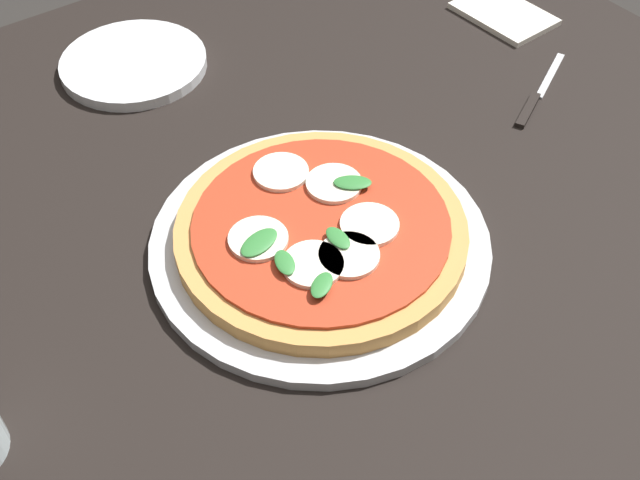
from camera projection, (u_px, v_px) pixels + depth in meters
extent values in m
cube|color=black|center=(342.00, 222.00, 0.86)|extent=(1.12, 1.13, 0.04)
cube|color=black|center=(385.00, 108.00, 1.58)|extent=(0.07, 0.07, 0.68)
cylinder|color=silver|center=(320.00, 243.00, 0.80)|extent=(0.34, 0.34, 0.01)
cylinder|color=tan|center=(321.00, 232.00, 0.79)|extent=(0.29, 0.29, 0.02)
cylinder|color=#B7381E|center=(321.00, 224.00, 0.78)|extent=(0.26, 0.26, 0.00)
cylinder|color=white|center=(349.00, 255.00, 0.75)|extent=(0.06, 0.06, 0.00)
cylinder|color=white|center=(370.00, 225.00, 0.78)|extent=(0.06, 0.06, 0.00)
cylinder|color=white|center=(334.00, 183.00, 0.82)|extent=(0.06, 0.06, 0.00)
cylinder|color=white|center=(281.00, 172.00, 0.83)|extent=(0.06, 0.06, 0.00)
cylinder|color=white|center=(258.00, 239.00, 0.76)|extent=(0.06, 0.06, 0.00)
cylinder|color=white|center=(313.00, 264.00, 0.74)|extent=(0.06, 0.06, 0.00)
ellipsoid|color=#337F38|center=(338.00, 238.00, 0.76)|extent=(0.03, 0.02, 0.00)
ellipsoid|color=#337F38|center=(259.00, 242.00, 0.76)|extent=(0.03, 0.05, 0.00)
ellipsoid|color=#337F38|center=(285.00, 262.00, 0.74)|extent=(0.04, 0.03, 0.00)
ellipsoid|color=#337F38|center=(322.00, 285.00, 0.72)|extent=(0.03, 0.04, 0.00)
ellipsoid|color=#337F38|center=(353.00, 182.00, 0.81)|extent=(0.04, 0.04, 0.00)
cylinder|color=white|center=(134.00, 63.00, 1.02)|extent=(0.19, 0.19, 0.01)
cube|color=white|center=(504.00, 14.00, 1.10)|extent=(0.13, 0.10, 0.01)
cube|color=black|center=(531.00, 112.00, 0.95)|extent=(0.04, 0.07, 0.01)
cube|color=silver|center=(550.00, 75.00, 1.01)|extent=(0.05, 0.10, 0.00)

